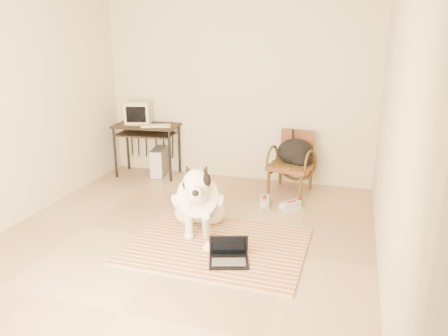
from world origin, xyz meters
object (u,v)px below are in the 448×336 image
at_px(crt_monitor, 139,112).
at_px(backpack, 296,153).
at_px(rattan_chair, 292,162).
at_px(dog, 199,202).
at_px(pc_tower, 160,162).
at_px(laptop, 229,255).
at_px(computer_desk, 146,132).

distance_m(crt_monitor, backpack, 2.48).
distance_m(crt_monitor, rattan_chair, 2.45).
relative_size(dog, rattan_chair, 1.35).
relative_size(pc_tower, rattan_chair, 0.57).
relative_size(pc_tower, backpack, 0.97).
height_order(laptop, crt_monitor, crt_monitor).
height_order(dog, backpack, dog).
bearing_deg(backpack, rattan_chair, 171.67).
height_order(dog, crt_monitor, crt_monitor).
bearing_deg(pc_tower, laptop, -52.46).
bearing_deg(computer_desk, dog, -49.13).
relative_size(laptop, backpack, 0.89).
xyz_separation_m(dog, backpack, (0.85, 1.59, 0.20)).
height_order(dog, computer_desk, dog).
bearing_deg(laptop, computer_desk, 130.80).
height_order(computer_desk, rattan_chair, rattan_chair).
relative_size(laptop, pc_tower, 0.92).
bearing_deg(crt_monitor, backpack, -3.55).
bearing_deg(laptop, pc_tower, 127.54).
xyz_separation_m(dog, crt_monitor, (-1.59, 1.74, 0.61)).
xyz_separation_m(crt_monitor, pc_tower, (0.32, -0.02, -0.75)).
height_order(computer_desk, crt_monitor, crt_monitor).
distance_m(dog, crt_monitor, 2.44).
relative_size(crt_monitor, pc_tower, 0.93).
distance_m(laptop, pc_tower, 2.94).
xyz_separation_m(dog, rattan_chair, (0.79, 1.60, 0.07)).
relative_size(dog, laptop, 2.55).
xyz_separation_m(laptop, backpack, (0.33, 2.20, 0.47)).
bearing_deg(computer_desk, crt_monitor, 153.07).
distance_m(dog, computer_desk, 2.22).
xyz_separation_m(crt_monitor, backpack, (2.44, -0.15, -0.41)).
bearing_deg(pc_tower, dog, -53.60).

